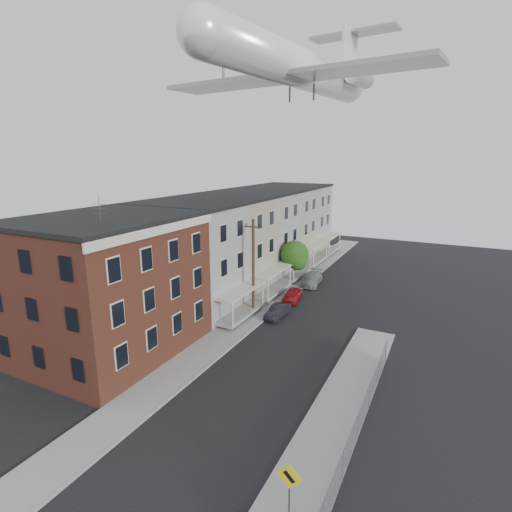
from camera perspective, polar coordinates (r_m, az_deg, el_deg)
The scene contains 19 objects.
ground at distance 22.07m, azimuth -9.50°, elevation -26.86°, with size 120.00×120.00×0.00m, color black.
sidewalk_left at distance 42.90m, azimuth 3.38°, elevation -5.51°, with size 3.00×62.00×0.12m, color gray.
sidewalk_right at distance 24.46m, azimuth 11.06°, elevation -22.11°, with size 3.00×26.00×0.12m, color gray.
curb_left at distance 42.39m, azimuth 5.19°, elevation -5.78°, with size 0.15×62.00×0.14m, color gray.
curb_right at distance 24.77m, azimuth 7.59°, elevation -21.40°, with size 0.15×26.00×0.14m, color gray.
corner_building at distance 31.45m, azimuth -20.27°, elevation -3.92°, with size 10.31×12.30×12.15m.
row_house_a at distance 38.26m, azimuth -9.95°, elevation -0.19°, with size 11.98×7.00×10.30m.
row_house_b at distance 43.92m, azimuth -4.56°, elevation 1.81°, with size 11.98×7.00×10.30m.
row_house_c at distance 49.93m, azimuth -0.43°, elevation 3.33°, with size 11.98×7.00×10.30m.
row_house_d at distance 56.16m, azimuth 2.81°, elevation 4.51°, with size 11.98×7.00×10.30m.
row_house_e at distance 62.56m, azimuth 5.40°, elevation 5.44°, with size 11.98×7.00×10.30m.
chainlink_fence at distance 22.86m, azimuth 14.35°, elevation -22.29°, with size 0.06×18.06×1.90m.
warning_sign at distance 18.08m, azimuth 4.77°, elevation -29.73°, with size 1.10×0.11×2.80m.
utility_pole at distance 36.36m, azimuth -0.39°, elevation -1.47°, with size 1.80×0.26×9.00m.
street_tree at distance 45.34m, azimuth 5.65°, elevation -0.01°, with size 3.22×3.20×5.20m.
car_near at distance 41.02m, azimuth 5.20°, elevation -5.61°, with size 1.52×3.78×1.29m, color maroon.
car_mid at distance 37.02m, azimuth 3.11°, elevation -7.90°, with size 1.22×3.50×1.15m, color black.
car_far at distance 46.58m, azimuth 8.00°, elevation -3.24°, with size 1.88×4.63×1.34m, color gray.
airplane at distance 38.27m, azimuth 6.33°, elevation 25.10°, with size 24.36×27.82×8.00m.
Camera 1 is at (10.23, -13.26, 14.37)m, focal length 28.00 mm.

